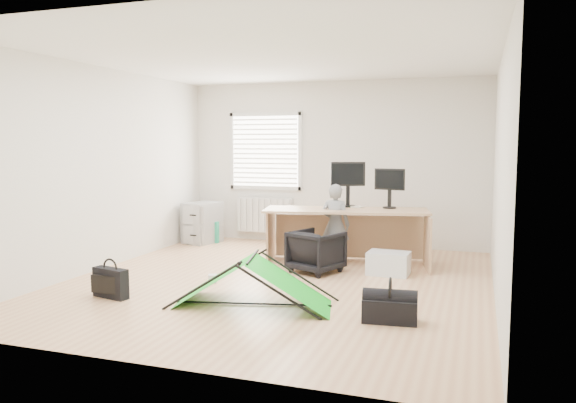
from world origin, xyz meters
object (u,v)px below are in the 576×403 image
(person, at_px, (335,224))
(office_chair, at_px, (316,251))
(laptop_bag, at_px, (111,283))
(duffel_bag, at_px, (390,310))
(monitor_right, at_px, (390,194))
(storage_crate, at_px, (389,263))
(monitor_left, at_px, (348,190))
(kite, at_px, (253,281))
(filing_cabinet, at_px, (202,223))
(desk, at_px, (346,237))
(thermos, at_px, (335,198))

(person, bearing_deg, office_chair, 82.59)
(laptop_bag, xyz_separation_m, duffel_bag, (3.03, 0.15, -0.05))
(monitor_right, relative_size, storage_crate, 0.82)
(monitor_left, distance_m, kite, 2.74)
(person, relative_size, storage_crate, 2.16)
(filing_cabinet, xyz_separation_m, person, (2.55, -0.94, 0.22))
(kite, bearing_deg, office_chair, 69.46)
(office_chair, height_order, storage_crate, office_chair)
(laptop_bag, bearing_deg, kite, 21.09)
(monitor_left, height_order, storage_crate, monitor_left)
(monitor_right, bearing_deg, office_chair, -120.77)
(filing_cabinet, relative_size, laptop_bag, 1.57)
(storage_crate, relative_size, laptop_bag, 1.20)
(person, bearing_deg, desk, -142.22)
(thermos, height_order, laptop_bag, thermos)
(filing_cabinet, relative_size, kite, 0.42)
(monitor_right, height_order, office_chair, monitor_right)
(thermos, height_order, duffel_bag, thermos)
(monitor_right, height_order, person, monitor_right)
(desk, relative_size, storage_crate, 4.33)
(filing_cabinet, distance_m, person, 2.73)
(person, bearing_deg, kite, 86.51)
(storage_crate, height_order, laptop_bag, laptop_bag)
(desk, xyz_separation_m, monitor_right, (0.56, 0.31, 0.59))
(storage_crate, xyz_separation_m, laptop_bag, (-2.72, -2.08, 0.02))
(laptop_bag, bearing_deg, storage_crate, 49.96)
(filing_cabinet, height_order, person, person)
(desk, bearing_deg, office_chair, -123.09)
(monitor_left, distance_m, person, 0.60)
(monitor_right, relative_size, thermos, 1.74)
(person, xyz_separation_m, kite, (-0.33, -2.21, -0.31))
(desk, height_order, storage_crate, desk)
(desk, xyz_separation_m, monitor_left, (-0.04, 0.31, 0.62))
(laptop_bag, bearing_deg, filing_cabinet, 113.22)
(thermos, bearing_deg, duffel_bag, -65.86)
(filing_cabinet, height_order, storage_crate, filing_cabinet)
(office_chair, height_order, person, person)
(monitor_right, distance_m, storage_crate, 1.14)
(office_chair, distance_m, laptop_bag, 2.62)
(thermos, bearing_deg, person, -75.73)
(monitor_right, bearing_deg, filing_cabinet, -179.59)
(monitor_left, distance_m, duffel_bag, 3.01)
(desk, height_order, filing_cabinet, desk)
(desk, relative_size, thermos, 9.18)
(monitor_left, height_order, monitor_right, monitor_left)
(monitor_left, bearing_deg, person, -126.97)
(desk, distance_m, duffel_bag, 2.59)
(monitor_right, bearing_deg, thermos, -171.03)
(person, relative_size, kite, 0.68)
(filing_cabinet, bearing_deg, desk, -1.53)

